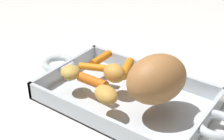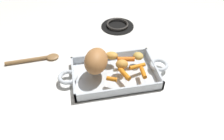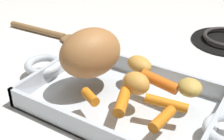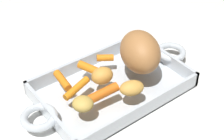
% 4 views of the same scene
% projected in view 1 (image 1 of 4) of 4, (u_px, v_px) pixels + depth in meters
% --- Properties ---
extents(ground_plane, '(2.02, 2.02, 0.00)m').
position_uv_depth(ground_plane, '(126.00, 101.00, 0.68)').
color(ground_plane, white).
extents(roasting_dish, '(0.46, 0.22, 0.04)m').
position_uv_depth(roasting_dish, '(126.00, 96.00, 0.68)').
color(roasting_dish, silver).
rests_on(roasting_dish, ground_plane).
extents(pork_roast, '(0.13, 0.15, 0.09)m').
position_uv_depth(pork_roast, '(157.00, 79.00, 0.60)').
color(pork_roast, '#B07440').
rests_on(pork_roast, roasting_dish).
extents(baby_carrot_southeast, '(0.07, 0.03, 0.02)m').
position_uv_depth(baby_carrot_southeast, '(94.00, 67.00, 0.71)').
color(baby_carrot_southeast, orange).
rests_on(baby_carrot_southeast, roasting_dish).
extents(baby_carrot_long, '(0.04, 0.04, 0.02)m').
position_uv_depth(baby_carrot_long, '(152.00, 73.00, 0.69)').
color(baby_carrot_long, orange).
rests_on(baby_carrot_long, roasting_dish).
extents(baby_carrot_center_right, '(0.07, 0.03, 0.03)m').
position_uv_depth(baby_carrot_center_right, '(93.00, 81.00, 0.66)').
color(baby_carrot_center_right, orange).
rests_on(baby_carrot_center_right, roasting_dish).
extents(baby_carrot_southwest, '(0.04, 0.07, 0.02)m').
position_uv_depth(baby_carrot_southwest, '(127.00, 68.00, 0.71)').
color(baby_carrot_southwest, orange).
rests_on(baby_carrot_southwest, roasting_dish).
extents(baby_carrot_center_left, '(0.02, 0.06, 0.02)m').
position_uv_depth(baby_carrot_center_left, '(101.00, 58.00, 0.75)').
color(baby_carrot_center_left, orange).
rests_on(baby_carrot_center_left, roasting_dish).
extents(potato_corner, '(0.06, 0.05, 0.04)m').
position_uv_depth(potato_corner, '(114.00, 73.00, 0.67)').
color(potato_corner, gold).
rests_on(potato_corner, roasting_dish).
extents(potato_golden_large, '(0.06, 0.06, 0.03)m').
position_uv_depth(potato_golden_large, '(71.00, 72.00, 0.68)').
color(potato_golden_large, gold).
rests_on(potato_golden_large, roasting_dish).
extents(potato_near_roast, '(0.06, 0.06, 0.03)m').
position_uv_depth(potato_near_roast, '(108.00, 95.00, 0.61)').
color(potato_near_roast, gold).
rests_on(potato_near_roast, roasting_dish).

